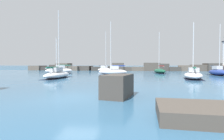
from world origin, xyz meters
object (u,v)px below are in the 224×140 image
at_px(sailboat_moored_2, 160,71).
at_px(sailboat_moored_3, 59,70).
at_px(sailboat_moored_4, 193,75).
at_px(sailboat_moored_5, 105,70).
at_px(sailboat_moored_1, 218,72).
at_px(sailboat_moored_6, 113,71).
at_px(sailboat_moored_7, 56,70).
at_px(sailboat_moored_0, 57,74).

bearing_deg(sailboat_moored_2, sailboat_moored_3, -169.87).
relative_size(sailboat_moored_4, sailboat_moored_5, 0.76).
distance_m(sailboat_moored_1, sailboat_moored_4, 11.77).
height_order(sailboat_moored_3, sailboat_moored_6, sailboat_moored_6).
distance_m(sailboat_moored_5, sailboat_moored_6, 12.65).
bearing_deg(sailboat_moored_2, sailboat_moored_7, 166.50).
height_order(sailboat_moored_0, sailboat_moored_1, sailboat_moored_0).
distance_m(sailboat_moored_4, sailboat_moored_5, 25.55).
relative_size(sailboat_moored_4, sailboat_moored_7, 0.81).
xyz_separation_m(sailboat_moored_2, sailboat_moored_3, (-22.52, -4.02, 0.13)).
bearing_deg(sailboat_moored_4, sailboat_moored_2, 99.63).
height_order(sailboat_moored_2, sailboat_moored_6, sailboat_moored_6).
distance_m(sailboat_moored_5, sailboat_moored_7, 14.94).
relative_size(sailboat_moored_2, sailboat_moored_3, 1.23).
xyz_separation_m(sailboat_moored_1, sailboat_moored_4, (-7.25, -9.27, -0.08)).
xyz_separation_m(sailboat_moored_2, sailboat_moored_7, (-28.37, 6.81, -0.03)).
bearing_deg(sailboat_moored_5, sailboat_moored_7, 170.70).
bearing_deg(sailboat_moored_2, sailboat_moored_6, -142.02).
height_order(sailboat_moored_1, sailboat_moored_6, sailboat_moored_6).
xyz_separation_m(sailboat_moored_4, sailboat_moored_5, (-16.23, 19.74, 0.08)).
height_order(sailboat_moored_4, sailboat_moored_6, sailboat_moored_6).
bearing_deg(sailboat_moored_4, sailboat_moored_0, -176.42).
bearing_deg(sailboat_moored_0, sailboat_moored_3, 113.57).
relative_size(sailboat_moored_1, sailboat_moored_2, 1.00).
bearing_deg(sailboat_moored_0, sailboat_moored_6, 50.97).
height_order(sailboat_moored_2, sailboat_moored_5, sailboat_moored_5).
xyz_separation_m(sailboat_moored_5, sailboat_moored_6, (3.81, -12.06, 0.01)).
distance_m(sailboat_moored_1, sailboat_moored_3, 32.44).
bearing_deg(sailboat_moored_3, sailboat_moored_7, 118.40).
xyz_separation_m(sailboat_moored_5, sailboat_moored_7, (-14.75, 2.42, -0.13)).
bearing_deg(sailboat_moored_5, sailboat_moored_4, -50.57).
distance_m(sailboat_moored_1, sailboat_moored_7, 40.34).
bearing_deg(sailboat_moored_4, sailboat_moored_3, 155.73).
relative_size(sailboat_moored_3, sailboat_moored_5, 0.72).
bearing_deg(sailboat_moored_5, sailboat_moored_6, -72.49).
xyz_separation_m(sailboat_moored_2, sailboat_moored_4, (2.60, -15.35, 0.02)).
relative_size(sailboat_moored_5, sailboat_moored_7, 1.07).
relative_size(sailboat_moored_4, sailboat_moored_6, 0.78).
bearing_deg(sailboat_moored_7, sailboat_moored_5, -9.30).
xyz_separation_m(sailboat_moored_4, sailboat_moored_6, (-12.42, 7.68, 0.09)).
xyz_separation_m(sailboat_moored_6, sailboat_moored_7, (-18.55, 14.48, -0.13)).
xyz_separation_m(sailboat_moored_1, sailboat_moored_3, (-32.37, 2.05, 0.03)).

